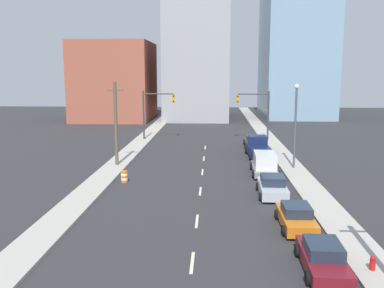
% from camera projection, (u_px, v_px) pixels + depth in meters
% --- Properties ---
extents(sidewalk_left, '(2.27, 97.34, 0.17)m').
position_uv_depth(sidewalk_left, '(147.00, 135.00, 61.10)').
color(sidewalk_left, '#ADA89E').
rests_on(sidewalk_left, ground).
extents(sidewalk_right, '(2.27, 97.34, 0.17)m').
position_uv_depth(sidewalk_right, '(266.00, 136.00, 60.27)').
color(sidewalk_right, '#ADA89E').
rests_on(sidewalk_right, ground).
extents(lane_stripe_at_8m, '(0.16, 2.40, 0.01)m').
position_uv_depth(lane_stripe_at_8m, '(192.00, 262.00, 20.50)').
color(lane_stripe_at_8m, beige).
rests_on(lane_stripe_at_8m, ground).
extents(lane_stripe_at_14m, '(0.16, 2.40, 0.01)m').
position_uv_depth(lane_stripe_at_14m, '(197.00, 221.00, 26.20)').
color(lane_stripe_at_14m, beige).
rests_on(lane_stripe_at_14m, ground).
extents(lane_stripe_at_20m, '(0.16, 2.40, 0.01)m').
position_uv_depth(lane_stripe_at_20m, '(200.00, 191.00, 32.79)').
color(lane_stripe_at_20m, beige).
rests_on(lane_stripe_at_20m, ground).
extents(lane_stripe_at_27m, '(0.16, 2.40, 0.01)m').
position_uv_depth(lane_stripe_at_27m, '(202.00, 172.00, 39.06)').
color(lane_stripe_at_27m, beige).
rests_on(lane_stripe_at_27m, ground).
extents(lane_stripe_at_33m, '(0.16, 2.40, 0.01)m').
position_uv_depth(lane_stripe_at_33m, '(204.00, 159.00, 45.12)').
color(lane_stripe_at_33m, beige).
rests_on(lane_stripe_at_33m, ground).
extents(lane_stripe_at_40m, '(0.16, 2.40, 0.01)m').
position_uv_depth(lane_stripe_at_40m, '(205.00, 147.00, 51.72)').
color(lane_stripe_at_40m, beige).
rests_on(lane_stripe_at_40m, ground).
extents(building_brick_left, '(14.00, 16.00, 14.59)m').
position_uv_depth(building_brick_left, '(115.00, 81.00, 81.39)').
color(building_brick_left, '#9E513D').
rests_on(building_brick_left, ground).
extents(building_office_center, '(12.00, 20.00, 26.53)m').
position_uv_depth(building_office_center, '(197.00, 50.00, 83.57)').
color(building_office_center, '#99999E').
rests_on(building_office_center, ground).
extents(building_glass_right, '(13.00, 20.00, 30.35)m').
position_uv_depth(building_glass_right, '(296.00, 41.00, 86.21)').
color(building_glass_right, '#7A9EB7').
rests_on(building_glass_right, ground).
extents(traffic_signal_left, '(4.29, 0.35, 6.59)m').
position_uv_depth(traffic_signal_left, '(152.00, 109.00, 56.51)').
color(traffic_signal_left, '#38383D').
rests_on(traffic_signal_left, ground).
extents(traffic_signal_right, '(4.29, 0.35, 6.59)m').
position_uv_depth(traffic_signal_right, '(259.00, 109.00, 55.81)').
color(traffic_signal_right, '#38383D').
rests_on(traffic_signal_right, ground).
extents(utility_pole_left_mid, '(1.60, 0.32, 8.14)m').
position_uv_depth(utility_pole_left_mid, '(116.00, 123.00, 40.67)').
color(utility_pole_left_mid, brown).
rests_on(utility_pole_left_mid, ground).
extents(traffic_barrel, '(0.56, 0.56, 0.95)m').
position_uv_depth(traffic_barrel, '(124.00, 177.00, 35.38)').
color(traffic_barrel, orange).
rests_on(traffic_barrel, ground).
extents(street_lamp, '(0.44, 0.44, 7.94)m').
position_uv_depth(street_lamp, '(295.00, 120.00, 39.38)').
color(street_lamp, '#4C4C51').
rests_on(street_lamp, ground).
extents(fire_hydrant, '(0.26, 0.26, 0.84)m').
position_uv_depth(fire_hydrant, '(372.00, 265.00, 19.34)').
color(fire_hydrant, red).
rests_on(fire_hydrant, ground).
extents(sedan_maroon, '(2.15, 4.69, 1.38)m').
position_uv_depth(sedan_maroon, '(323.00, 258.00, 19.56)').
color(sedan_maroon, maroon).
rests_on(sedan_maroon, ground).
extents(sedan_orange, '(2.07, 4.45, 1.38)m').
position_uv_depth(sedan_orange, '(296.00, 217.00, 25.03)').
color(sedan_orange, orange).
rests_on(sedan_orange, ground).
extents(sedan_silver, '(2.25, 4.55, 1.50)m').
position_uv_depth(sedan_silver, '(272.00, 187.00, 31.49)').
color(sedan_silver, '#B2B2BC').
rests_on(sedan_silver, ground).
extents(box_truck_gray, '(2.47, 5.39, 1.96)m').
position_uv_depth(box_truck_gray, '(265.00, 164.00, 38.00)').
color(box_truck_gray, slate).
rests_on(box_truck_gray, ground).
extents(pickup_truck_navy, '(2.65, 6.14, 2.16)m').
position_uv_depth(pickup_truck_navy, '(258.00, 149.00, 46.07)').
color(pickup_truck_navy, '#141E47').
rests_on(pickup_truck_navy, ground).
extents(sedan_brown, '(2.20, 4.56, 1.36)m').
position_uv_depth(sedan_brown, '(253.00, 141.00, 52.28)').
color(sedan_brown, brown).
rests_on(sedan_brown, ground).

